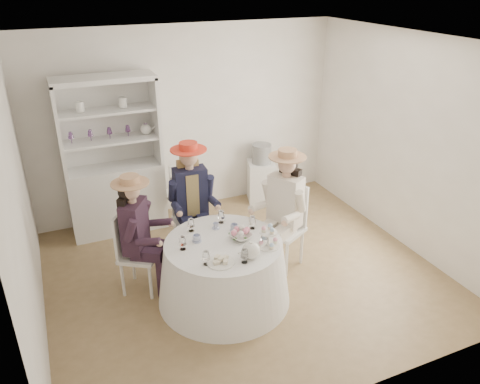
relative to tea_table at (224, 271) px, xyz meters
name	(u,v)px	position (x,y,z in m)	size (l,w,h in m)	color
ground	(243,273)	(0.39, 0.34, -0.36)	(4.50, 4.50, 0.00)	olive
ceiling	(244,42)	(0.39, 0.34, 2.34)	(4.50, 4.50, 0.00)	white
wall_back	(188,121)	(0.39, 2.34, 0.99)	(4.50, 4.50, 0.00)	silver
wall_front	(353,268)	(0.39, -1.66, 0.99)	(4.50, 4.50, 0.00)	silver
wall_left	(20,209)	(-1.86, 0.34, 0.99)	(4.50, 4.50, 0.00)	silver
wall_right	(406,143)	(2.64, 0.34, 0.99)	(4.50, 4.50, 0.00)	silver
tea_table	(224,271)	(0.00, 0.00, 0.00)	(1.46, 1.46, 0.72)	white
hutch	(115,179)	(-0.77, 2.06, 0.40)	(1.45, 0.94, 2.15)	silver
side_table	(261,181)	(1.46, 2.09, -0.05)	(0.40, 0.40, 0.63)	silver
hatbox	(262,154)	(1.46, 2.09, 0.42)	(0.30, 0.30, 0.30)	black
guest_left	(137,228)	(-0.79, 0.53, 0.44)	(0.61, 0.57, 1.42)	silver
guest_mid	(191,195)	(-0.04, 0.96, 0.51)	(0.56, 0.58, 1.53)	silver
guest_right	(284,203)	(0.90, 0.33, 0.50)	(0.65, 0.59, 1.52)	silver
spare_chair	(181,191)	(0.08, 1.81, 0.16)	(0.43, 0.43, 0.97)	silver
teacup_a	(197,239)	(-0.25, 0.13, 0.40)	(0.09, 0.09, 0.07)	white
teacup_b	(216,226)	(0.03, 0.31, 0.39)	(0.06, 0.06, 0.06)	white
teacup_c	(234,228)	(0.21, 0.19, 0.40)	(0.09, 0.09, 0.07)	white
flower_bowl	(241,237)	(0.20, -0.02, 0.39)	(0.22, 0.22, 0.06)	white
flower_arrangement	(240,232)	(0.19, 0.01, 0.45)	(0.17, 0.17, 0.06)	pink
table_teapot	(251,250)	(0.15, -0.37, 0.45)	(0.26, 0.18, 0.19)	white
sandwich_plate	(221,261)	(-0.16, -0.34, 0.38)	(0.28, 0.28, 0.06)	white
cupcake_stand	(268,239)	(0.41, -0.25, 0.45)	(0.25, 0.25, 0.23)	white
stemware_set	(223,236)	(0.00, 0.00, 0.44)	(0.92, 0.92, 0.15)	white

